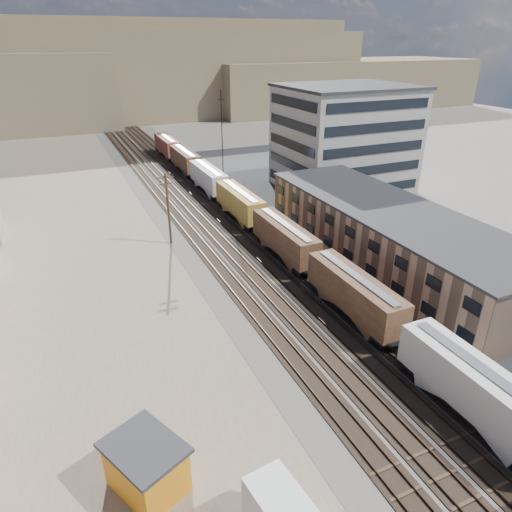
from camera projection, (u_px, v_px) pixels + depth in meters
name	position (u px, v px, depth m)	size (l,w,h in m)	color
ground	(442.00, 445.00, 32.00)	(300.00, 300.00, 0.00)	#6B6356
ballast_bed	(211.00, 216.00, 73.15)	(18.00, 200.00, 0.06)	#4C4742
dirt_yard	(86.00, 264.00, 57.57)	(24.00, 180.00, 0.03)	#6F5E4C
asphalt_lot	(381.00, 227.00, 68.90)	(26.00, 120.00, 0.04)	#232326
rail_tracks	(207.00, 216.00, 72.91)	(11.40, 200.00, 0.24)	black
freight_train	(260.00, 218.00, 64.45)	(3.00, 119.74, 4.46)	black
warehouse	(389.00, 236.00, 56.51)	(12.40, 40.40, 7.25)	tan
office_tower	(344.00, 138.00, 83.52)	(22.60, 18.60, 18.45)	#9E998E
utility_pole_north	(168.00, 207.00, 61.16)	(2.20, 0.32, 10.00)	#382619
radio_mast	(222.00, 144.00, 79.66)	(1.20, 0.16, 18.00)	black
hills_north	(103.00, 74.00, 164.21)	(265.00, 80.00, 32.00)	brown
maintenance_shed	(147.00, 466.00, 28.26)	(5.52, 6.06, 3.61)	orange
parked_car_blue	(329.00, 196.00, 80.29)	(2.33, 5.05, 1.40)	navy
parked_car_far	(362.00, 177.00, 90.70)	(1.90, 4.71, 1.61)	white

